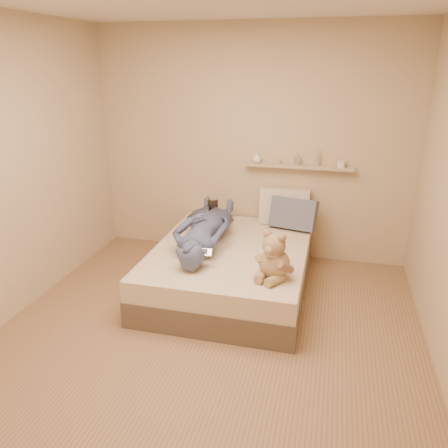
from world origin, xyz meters
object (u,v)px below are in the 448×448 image
(teddy_bear, at_px, (274,259))
(person, at_px, (204,227))
(wall_shelf, at_px, (298,167))
(pillow_grey, at_px, (293,214))
(pillow_cream, at_px, (284,206))
(game_console, at_px, (203,252))
(bed, at_px, (231,268))
(dark_plush, at_px, (213,213))

(teddy_bear, bearing_deg, person, 143.00)
(teddy_bear, xyz_separation_m, wall_shelf, (0.05, 1.46, 0.47))
(pillow_grey, height_order, wall_shelf, wall_shelf)
(pillow_cream, xyz_separation_m, person, (-0.71, -0.79, -0.03))
(game_console, bearing_deg, bed, 73.96)
(pillow_cream, bearing_deg, bed, -117.12)
(teddy_bear, relative_size, pillow_cream, 0.79)
(bed, distance_m, dark_plush, 0.82)
(game_console, bearing_deg, teddy_bear, -5.27)
(pillow_grey, height_order, person, pillow_grey)
(bed, relative_size, person, 1.30)
(person, relative_size, wall_shelf, 1.22)
(game_console, xyz_separation_m, person, (-0.14, 0.53, 0.03))
(teddy_bear, bearing_deg, wall_shelf, 88.13)
(pillow_grey, relative_size, person, 0.34)
(dark_plush, relative_size, person, 0.19)
(game_console, distance_m, pillow_grey, 1.37)
(dark_plush, height_order, wall_shelf, wall_shelf)
(teddy_bear, height_order, pillow_cream, teddy_bear)
(pillow_grey, xyz_separation_m, person, (-0.83, -0.65, 0.00))
(bed, height_order, dark_plush, dark_plush)
(pillow_grey, relative_size, wall_shelf, 0.42)
(dark_plush, bearing_deg, game_console, -78.94)
(pillow_cream, bearing_deg, pillow_grey, -50.18)
(teddy_bear, distance_m, dark_plush, 1.49)
(pillow_grey, bearing_deg, bed, -128.14)
(wall_shelf, bearing_deg, teddy_bear, -91.87)
(game_console, distance_m, teddy_bear, 0.65)
(game_console, distance_m, person, 0.55)
(bed, height_order, teddy_bear, teddy_bear)
(pillow_grey, bearing_deg, pillow_cream, 129.82)
(teddy_bear, relative_size, person, 0.30)
(dark_plush, bearing_deg, person, -82.34)
(dark_plush, height_order, person, person)
(pillow_cream, relative_size, wall_shelf, 0.46)
(teddy_bear, height_order, person, teddy_bear)
(dark_plush, bearing_deg, bed, -60.64)
(pillow_grey, distance_m, person, 1.05)
(teddy_bear, distance_m, pillow_cream, 1.39)
(bed, relative_size, pillow_grey, 3.80)
(bed, xyz_separation_m, wall_shelf, (0.55, 0.91, 0.88))
(pillow_grey, bearing_deg, teddy_bear, -91.82)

